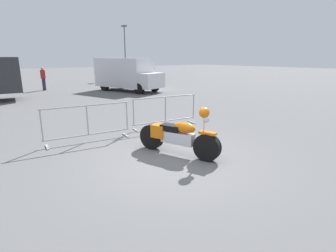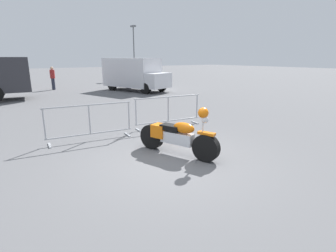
{
  "view_description": "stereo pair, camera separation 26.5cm",
  "coord_description": "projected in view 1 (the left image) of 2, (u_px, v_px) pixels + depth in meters",
  "views": [
    {
      "loc": [
        -3.48,
        -4.49,
        2.37
      ],
      "look_at": [
        0.47,
        0.71,
        0.65
      ],
      "focal_mm": 28.0,
      "sensor_mm": 36.0,
      "label": 1
    },
    {
      "loc": [
        -3.27,
        -4.64,
        2.37
      ],
      "look_at": [
        0.47,
        0.71,
        0.65
      ],
      "focal_mm": 28.0,
      "sensor_mm": 36.0,
      "label": 2
    }
  ],
  "objects": [
    {
      "name": "pedestrian",
      "position": [
        43.0,
        78.0,
        19.13
      ],
      "size": [
        0.43,
        0.43,
        1.69
      ],
      "rotation": [
        0.0,
        0.0,
        5.98
      ],
      "color": "#262838",
      "rests_on": "ground"
    },
    {
      "name": "delivery_van",
      "position": [
        127.0,
        73.0,
        18.74
      ],
      "size": [
        3.42,
        5.36,
        2.31
      ],
      "rotation": [
        0.0,
        0.0,
        -1.25
      ],
      "color": "silver",
      "rests_on": "ground"
    },
    {
      "name": "street_lamp",
      "position": [
        125.0,
        44.0,
        28.44
      ],
      "size": [
        0.36,
        0.7,
        5.68
      ],
      "color": "#595B60",
      "rests_on": "ground"
    },
    {
      "name": "ground_plane",
      "position": [
        170.0,
        162.0,
        6.09
      ],
      "size": [
        120.0,
        120.0,
        0.0
      ],
      "primitive_type": "plane",
      "color": "#5B5B5E"
    },
    {
      "name": "motorcycle",
      "position": [
        178.0,
        136.0,
        6.49
      ],
      "size": [
        0.96,
        2.17,
        1.27
      ],
      "rotation": [
        0.0,
        0.0,
        -1.21
      ],
      "color": "black",
      "rests_on": "ground"
    },
    {
      "name": "crowd_barrier_near",
      "position": [
        88.0,
        123.0,
        7.48
      ],
      "size": [
        2.47,
        0.73,
        1.07
      ],
      "rotation": [
        0.0,
        0.0,
        -0.13
      ],
      "color": "#9EA0A5",
      "rests_on": "ground"
    },
    {
      "name": "crowd_barrier_far",
      "position": [
        165.0,
        111.0,
        9.11
      ],
      "size": [
        2.47,
        0.73,
        1.07
      ],
      "rotation": [
        0.0,
        0.0,
        -0.13
      ],
      "color": "#9EA0A5",
      "rests_on": "ground"
    },
    {
      "name": "planter_island",
      "position": [
        117.0,
        80.0,
        23.97
      ],
      "size": [
        3.69,
        3.69,
        1.2
      ],
      "color": "#ADA89E",
      "rests_on": "ground"
    }
  ]
}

